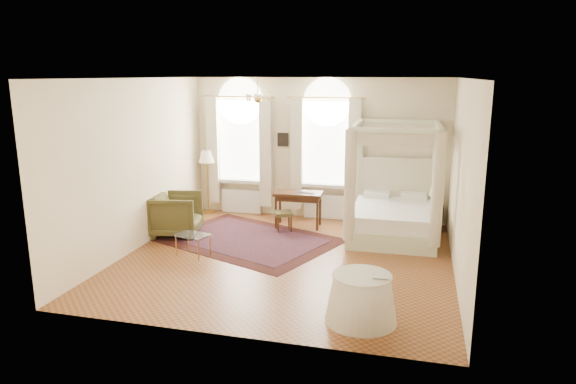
% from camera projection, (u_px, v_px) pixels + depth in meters
% --- Properties ---
extents(ground, '(6.00, 6.00, 0.00)m').
position_uv_depth(ground, '(286.00, 259.00, 9.59)').
color(ground, brown).
rests_on(ground, ground).
extents(room_walls, '(6.00, 6.00, 6.00)m').
position_uv_depth(room_walls, '(286.00, 154.00, 9.15)').
color(room_walls, '#FEEBC1').
rests_on(room_walls, ground).
extents(window_left, '(1.62, 0.27, 3.29)m').
position_uv_depth(window_left, '(240.00, 154.00, 12.43)').
color(window_left, white).
rests_on(window_left, room_walls).
extents(window_right, '(1.62, 0.27, 3.29)m').
position_uv_depth(window_right, '(325.00, 157.00, 11.93)').
color(window_right, white).
rests_on(window_right, room_walls).
extents(chandelier, '(0.51, 0.45, 0.50)m').
position_uv_depth(chandelier, '(258.00, 98.00, 10.29)').
color(chandelier, '#B68A3C').
rests_on(chandelier, room_walls).
extents(wall_pictures, '(2.54, 0.03, 0.39)m').
position_uv_depth(wall_pictures, '(322.00, 139.00, 11.95)').
color(wall_pictures, black).
rests_on(wall_pictures, room_walls).
extents(canopy_bed, '(1.86, 2.26, 2.40)m').
position_uv_depth(canopy_bed, '(393.00, 212.00, 10.74)').
color(canopy_bed, beige).
rests_on(canopy_bed, ground).
extents(nightstand, '(0.40, 0.36, 0.56)m').
position_uv_depth(nightstand, '(434.00, 218.00, 11.32)').
color(nightstand, '#391F0F').
rests_on(nightstand, ground).
extents(nightstand_lamp, '(0.30, 0.30, 0.44)m').
position_uv_depth(nightstand_lamp, '(436.00, 192.00, 11.28)').
color(nightstand_lamp, '#B68A3C').
rests_on(nightstand_lamp, nightstand).
extents(writing_desk, '(1.09, 0.60, 0.80)m').
position_uv_depth(writing_desk, '(298.00, 197.00, 11.48)').
color(writing_desk, '#391F0F').
rests_on(writing_desk, ground).
extents(laptop, '(0.40, 0.31, 0.03)m').
position_uv_depth(laptop, '(308.00, 192.00, 11.46)').
color(laptop, black).
rests_on(laptop, writing_desk).
extents(stool, '(0.50, 0.50, 0.43)m').
position_uv_depth(stool, '(284.00, 215.00, 11.22)').
color(stool, '#493B1F').
rests_on(stool, ground).
extents(armchair, '(1.18, 1.16, 0.91)m').
position_uv_depth(armchair, '(176.00, 214.00, 10.92)').
color(armchair, '#443F1D').
rests_on(armchair, ground).
extents(coffee_table, '(0.70, 0.57, 0.42)m').
position_uv_depth(coffee_table, '(193.00, 237.00, 9.68)').
color(coffee_table, silver).
rests_on(coffee_table, ground).
extents(floor_lamp, '(0.40, 0.40, 1.57)m').
position_uv_depth(floor_lamp, '(207.00, 160.00, 12.49)').
color(floor_lamp, '#B68A3C').
rests_on(floor_lamp, ground).
extents(oriental_rug, '(4.15, 3.61, 0.01)m').
position_uv_depth(oriental_rug, '(248.00, 239.00, 10.69)').
color(oriental_rug, '#3C150E').
rests_on(oriental_rug, ground).
extents(side_table, '(1.01, 1.01, 0.69)m').
position_uv_depth(side_table, '(361.00, 298.00, 7.10)').
color(side_table, white).
rests_on(side_table, ground).
extents(book, '(0.22, 0.29, 0.03)m').
position_uv_depth(book, '(373.00, 275.00, 6.99)').
color(book, black).
rests_on(book, side_table).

